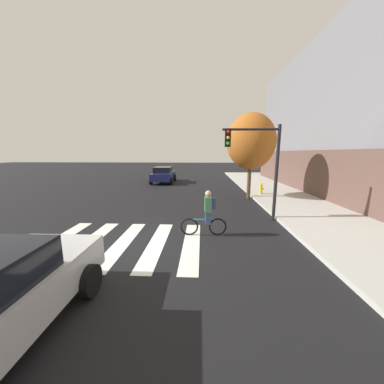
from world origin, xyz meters
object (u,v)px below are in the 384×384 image
(cyclist, at_px, (207,213))
(traffic_light_near, at_px, (258,157))
(manhole_cover, at_px, (85,281))
(sedan_mid, at_px, (163,174))
(street_tree_near, at_px, (251,142))
(fire_hydrant, at_px, (261,188))

(cyclist, distance_m, traffic_light_near, 3.57)
(traffic_light_near, bearing_deg, manhole_cover, -136.42)
(cyclist, xyz_separation_m, traffic_light_near, (2.23, 1.93, 2.02))
(sedan_mid, bearing_deg, street_tree_near, -46.01)
(sedan_mid, bearing_deg, fire_hydrant, -38.20)
(traffic_light_near, height_order, street_tree_near, street_tree_near)
(sedan_mid, relative_size, cyclist, 2.74)
(traffic_light_near, relative_size, street_tree_near, 0.76)
(sedan_mid, height_order, cyclist, cyclist)
(cyclist, relative_size, traffic_light_near, 0.41)
(fire_hydrant, relative_size, street_tree_near, 0.14)
(manhole_cover, xyz_separation_m, street_tree_near, (5.89, 9.63, 3.72))
(manhole_cover, distance_m, sedan_mid, 17.04)
(sedan_mid, height_order, fire_hydrant, sedan_mid)
(manhole_cover, xyz_separation_m, sedan_mid, (-1.20, 16.98, 0.83))
(manhole_cover, bearing_deg, sedan_mid, 94.04)
(traffic_light_near, bearing_deg, street_tree_near, 81.51)
(street_tree_near, bearing_deg, traffic_light_near, -98.49)
(manhole_cover, height_order, cyclist, cyclist)
(cyclist, bearing_deg, manhole_cover, -134.60)
(cyclist, bearing_deg, sedan_mid, 106.62)
(sedan_mid, height_order, street_tree_near, street_tree_near)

